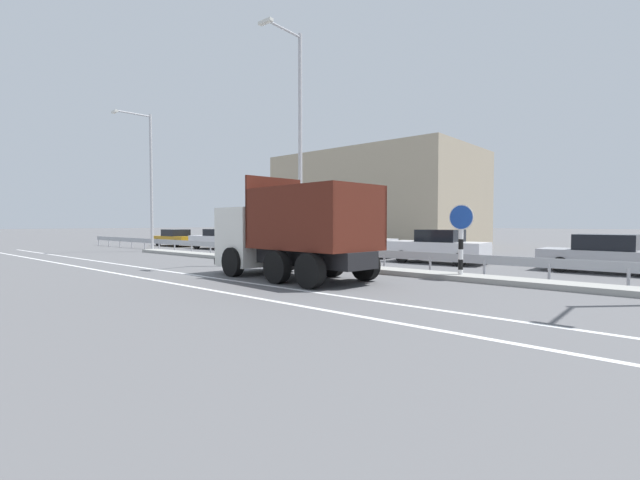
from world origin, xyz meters
name	(u,v)px	position (x,y,z in m)	size (l,w,h in m)	color
ground_plane	(259,272)	(0.00, 0.00, 0.00)	(320.00, 320.00, 0.00)	#565659
lane_strip_0	(254,284)	(2.44, -2.30, 0.00)	(52.54, 0.16, 0.01)	silver
lane_strip_1	(209,290)	(2.44, -3.96, 0.00)	(52.54, 0.16, 0.01)	silver
median_island	(309,264)	(0.00, 2.90, 0.09)	(28.90, 1.10, 0.18)	gray
median_guardrail	(327,252)	(0.00, 4.15, 0.57)	(52.54, 0.09, 0.78)	#9EA0A5
dump_truck	(280,240)	(1.64, -0.44, 1.29)	(6.46, 3.20, 3.56)	silver
median_road_sign	(461,239)	(6.93, 2.90, 1.38)	(0.85, 0.16, 2.53)	white
street_lamp_0	(148,175)	(-14.49, 2.89, 5.07)	(0.71, 2.46, 9.12)	#ADADB2
street_lamp_1	(298,139)	(-0.46, 2.67, 5.63)	(0.71, 2.30, 10.25)	#ADADB2
parked_car_0	(176,238)	(-19.60, 7.83, 0.70)	(4.93, 2.04, 1.39)	#B27A14
parked_car_1	(220,239)	(-13.29, 7.66, 0.75)	(4.95, 2.29, 1.48)	silver
parked_car_2	(271,241)	(-7.87, 7.77, 0.76)	(4.26, 2.01, 1.47)	#335B33
parked_car_3	(354,244)	(-1.61, 8.37, 0.76)	(4.75, 2.06, 1.46)	silver
parked_car_4	(438,247)	(3.66, 7.98, 0.79)	(4.61, 2.18, 1.60)	silver
parked_car_5	(609,254)	(10.41, 8.39, 0.73)	(4.84, 1.92, 1.48)	#A3A3A8
background_building_0	(377,199)	(-9.62, 22.78, 4.15)	(17.53, 11.09, 8.30)	tan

